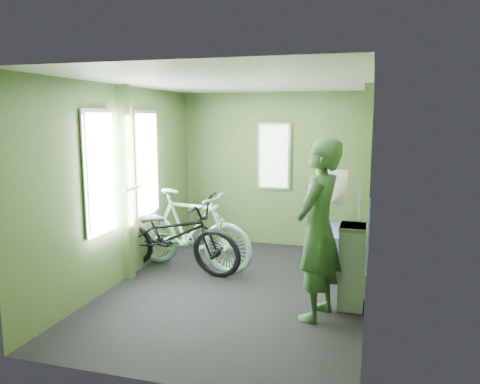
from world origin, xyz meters
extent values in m
plane|color=black|center=(0.00, 0.00, 0.00)|extent=(4.00, 4.00, 0.00)
cube|color=silver|center=(0.00, 0.00, 2.30)|extent=(2.80, 4.00, 0.02)
cube|color=#3A5326|center=(0.00, 2.00, 1.15)|extent=(2.80, 0.02, 2.30)
cube|color=#3A5326|center=(0.00, -2.00, 1.15)|extent=(2.80, 0.02, 2.30)
cube|color=#3A5326|center=(-1.40, 0.00, 1.15)|extent=(0.02, 4.00, 2.30)
cube|color=#3A5326|center=(1.40, 0.00, 1.15)|extent=(0.02, 4.00, 2.30)
cube|color=#3A5326|center=(-1.36, 0.00, 1.15)|extent=(0.08, 0.12, 2.30)
cube|color=silver|center=(-1.35, -0.55, 1.35)|extent=(0.02, 0.56, 1.34)
cube|color=silver|center=(-1.35, 0.55, 1.35)|extent=(0.02, 0.56, 1.34)
cube|color=white|center=(-1.34, -0.55, 1.88)|extent=(0.00, 0.12, 0.12)
cube|color=white|center=(-1.34, 0.55, 1.88)|extent=(0.00, 0.12, 0.12)
cylinder|color=silver|center=(-1.29, 0.00, 1.10)|extent=(0.03, 0.40, 0.03)
cube|color=#3A5326|center=(1.35, 0.60, 1.15)|extent=(0.10, 0.10, 2.30)
cube|color=white|center=(1.38, 0.90, 1.85)|extent=(0.02, 0.40, 0.50)
cube|color=silver|center=(0.00, 1.96, 1.35)|extent=(0.50, 0.02, 1.00)
imported|color=black|center=(-0.96, 0.33, 0.00)|extent=(1.97, 1.06, 1.09)
imported|color=#7ABE99|center=(-0.77, 0.50, 0.00)|extent=(1.80, 0.84, 1.07)
imported|color=#2B4928|center=(0.95, -0.52, 0.87)|extent=(0.57, 0.73, 1.75)
cube|color=silver|center=(1.03, -0.23, 1.25)|extent=(0.34, 0.18, 0.34)
cube|color=gray|center=(1.26, -0.17, 0.43)|extent=(0.25, 0.35, 0.86)
cube|color=navy|center=(1.12, 1.28, 0.23)|extent=(0.60, 0.96, 0.45)
cube|color=navy|center=(1.34, 1.28, 0.71)|extent=(0.15, 0.91, 0.51)
camera|label=1|loc=(1.41, -4.89, 1.93)|focal=35.00mm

